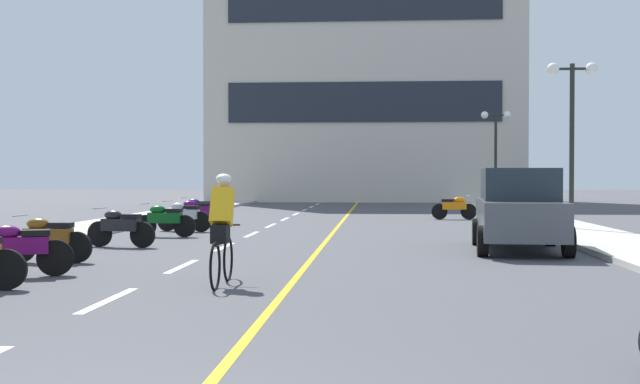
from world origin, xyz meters
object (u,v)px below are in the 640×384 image
at_px(motorcycle_5, 120,227).
at_px(motorcycle_10, 454,207).
at_px(motorcycle_8, 196,212).
at_px(motorcycle_3, 19,248).
at_px(street_lamp_far, 496,136).
at_px(parked_car_near, 519,209).
at_px(cyclist_rider, 222,227).
at_px(motorcycle_6, 164,220).
at_px(street_lamp_mid, 572,106).
at_px(motorcycle_4, 48,238).
at_px(motorcycle_9, 199,210).
at_px(motorcycle_7, 184,216).

distance_m(motorcycle_5, motorcycle_10, 15.25).
bearing_deg(motorcycle_8, motorcycle_3, -89.79).
height_order(street_lamp_far, parked_car_near, street_lamp_far).
height_order(motorcycle_10, cyclist_rider, cyclist_rider).
relative_size(motorcycle_6, cyclist_rider, 0.96).
bearing_deg(street_lamp_far, motorcycle_8, -128.45).
bearing_deg(street_lamp_mid, street_lamp_far, 89.54).
distance_m(street_lamp_mid, motorcycle_6, 12.12).
distance_m(street_lamp_mid, motorcycle_8, 12.06).
bearing_deg(parked_car_near, cyclist_rider, -132.47).
bearing_deg(cyclist_rider, street_lamp_mid, 56.21).
bearing_deg(street_lamp_mid, motorcycle_8, 171.85).
height_order(street_lamp_mid, motorcycle_6, street_lamp_mid).
distance_m(parked_car_near, cyclist_rider, 8.07).
xyz_separation_m(motorcycle_3, motorcycle_4, (-0.42, 2.12, 0.00)).
height_order(motorcycle_6, motorcycle_10, same).
distance_m(motorcycle_3, motorcycle_4, 2.16).
height_order(motorcycle_6, motorcycle_9, same).
xyz_separation_m(street_lamp_mid, motorcycle_8, (-11.51, 1.65, -3.21)).
distance_m(street_lamp_mid, motorcycle_5, 13.31).
bearing_deg(motorcycle_9, motorcycle_6, -85.70).
distance_m(street_lamp_mid, motorcycle_3, 16.37).
height_order(motorcycle_7, motorcycle_9, same).
relative_size(parked_car_near, motorcycle_4, 2.54).
bearing_deg(motorcycle_5, motorcycle_8, 89.52).
xyz_separation_m(motorcycle_4, motorcycle_10, (9.11, 15.82, 0.00)).
height_order(motorcycle_8, motorcycle_9, same).
xyz_separation_m(parked_car_near, motorcycle_6, (-8.86, 3.32, -0.44)).
bearing_deg(cyclist_rider, motorcycle_6, 110.17).
bearing_deg(motorcycle_10, motorcycle_9, -160.82).
distance_m(motorcycle_8, motorcycle_10, 10.10).
xyz_separation_m(street_lamp_far, motorcycle_5, (-11.71, -22.06, -3.14)).
relative_size(parked_car_near, cyclist_rider, 2.44).
distance_m(motorcycle_3, motorcycle_8, 12.88).
relative_size(motorcycle_6, motorcycle_8, 1.04).
height_order(street_lamp_far, motorcycle_3, street_lamp_far).
height_order(motorcycle_9, cyclist_rider, cyclist_rider).
bearing_deg(motorcycle_6, motorcycle_7, 89.98).
bearing_deg(motorcycle_7, cyclist_rider, -73.38).
distance_m(street_lamp_mid, parked_car_near, 7.04).
xyz_separation_m(street_lamp_far, motorcycle_7, (-11.51, -16.82, -3.14)).
xyz_separation_m(street_lamp_far, cyclist_rider, (-8.11, -28.23, -2.72)).
height_order(street_lamp_far, motorcycle_7, street_lamp_far).
relative_size(parked_car_near, motorcycle_8, 2.64).
bearing_deg(cyclist_rider, motorcycle_10, 74.37).
xyz_separation_m(motorcycle_7, motorcycle_9, (-0.47, 4.05, 0.00)).
bearing_deg(street_lamp_far, motorcycle_6, -121.28).
bearing_deg(parked_car_near, street_lamp_mid, 67.04).
bearing_deg(motorcycle_8, motorcycle_10, 30.03).
bearing_deg(motorcycle_7, motorcycle_5, -92.10).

